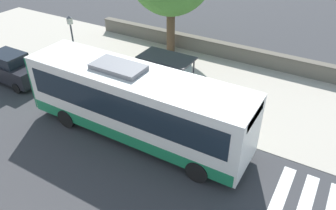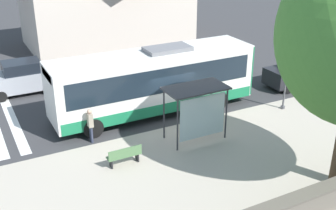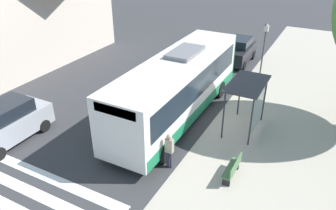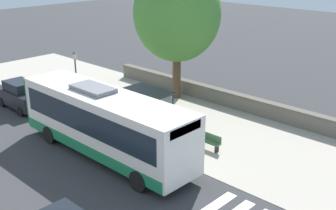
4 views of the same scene
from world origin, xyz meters
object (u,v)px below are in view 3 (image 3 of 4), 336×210
at_px(bench, 233,168).
at_px(parked_car_far_lane, 8,123).
at_px(parked_car_behind_bus, 239,51).
at_px(bus, 178,86).
at_px(pedestrian, 169,148).
at_px(bus_shelter, 250,92).
at_px(street_lamp_near, 264,49).

xyz_separation_m(bench, parked_car_far_lane, (10.55, 2.37, 0.49)).
bearing_deg(parked_car_behind_bus, bench, 106.07).
xyz_separation_m(bus, bench, (-4.27, 3.49, -1.39)).
bearing_deg(pedestrian, parked_car_far_lane, 12.46).
relative_size(bus_shelter, parked_car_behind_bus, 0.73).
xyz_separation_m(street_lamp_near, parked_car_behind_bus, (2.41, -3.12, -1.48)).
bearing_deg(parked_car_far_lane, pedestrian, -167.54).
relative_size(pedestrian, bench, 1.13).
xyz_separation_m(bus, street_lamp_near, (-2.89, -6.56, 0.54)).
distance_m(parked_car_behind_bus, parked_car_far_lane, 16.94).
bearing_deg(street_lamp_near, pedestrian, 83.30).
bearing_deg(street_lamp_near, bench, 97.84).
bearing_deg(bus, bus_shelter, -173.42).
height_order(street_lamp_near, parked_car_behind_bus, street_lamp_near).
distance_m(bench, parked_car_behind_bus, 13.71).
bearing_deg(parked_car_far_lane, bus_shelter, -147.85).
bearing_deg(parked_car_far_lane, parked_car_behind_bus, -113.51).
xyz_separation_m(bus, parked_car_behind_bus, (-0.48, -9.68, -0.94)).
bearing_deg(parked_car_behind_bus, bus_shelter, 109.31).
height_order(bus_shelter, parked_car_far_lane, bus_shelter).
xyz_separation_m(bus, parked_car_far_lane, (6.28, 5.86, -0.91)).
height_order(pedestrian, parked_car_far_lane, parked_car_far_lane).
xyz_separation_m(pedestrian, street_lamp_near, (-1.25, -10.67, 1.40)).
xyz_separation_m(street_lamp_near, parked_car_far_lane, (9.17, 12.42, -1.45)).
height_order(bench, parked_car_far_lane, parked_car_far_lane).
relative_size(bus, parked_car_far_lane, 2.66).
distance_m(bus, bench, 5.69).
distance_m(bus, parked_car_far_lane, 8.63).
distance_m(bus, parked_car_behind_bus, 9.74).
height_order(parked_car_behind_bus, parked_car_far_lane, parked_car_far_lane).
height_order(bus_shelter, pedestrian, bus_shelter).
distance_m(bus, pedestrian, 4.50).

